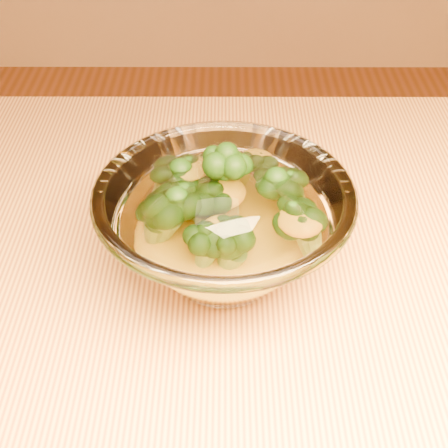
% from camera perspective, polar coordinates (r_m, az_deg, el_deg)
% --- Properties ---
extents(table, '(1.20, 0.80, 0.75)m').
position_cam_1_polar(table, '(0.62, 3.01, -15.31)').
color(table, gold).
rests_on(table, ground).
extents(glass_bowl, '(0.23, 0.23, 0.10)m').
position_cam_1_polar(glass_bowl, '(0.55, -0.00, -0.39)').
color(glass_bowl, white).
rests_on(glass_bowl, table).
extents(cheese_sauce, '(0.11, 0.11, 0.03)m').
position_cam_1_polar(cheese_sauce, '(0.57, 0.00, -2.00)').
color(cheese_sauce, '#FEB115').
rests_on(cheese_sauce, glass_bowl).
extents(broccoli_heap, '(0.16, 0.14, 0.09)m').
position_cam_1_polar(broccoli_heap, '(0.56, -0.27, 1.93)').
color(broccoli_heap, black).
rests_on(broccoli_heap, cheese_sauce).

